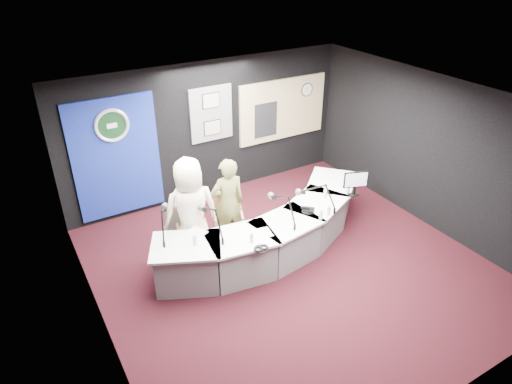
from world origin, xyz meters
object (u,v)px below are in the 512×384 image
armchair_left (193,233)px  broadcast_desk (271,233)px  armchair_right (229,223)px  person_woman (228,204)px  person_man (191,212)px

armchair_left → broadcast_desk: bearing=-5.3°
broadcast_desk → armchair_left: bearing=158.5°
armchair_right → person_woman: person_woman is taller
armchair_left → person_man: person_man is taller
person_man → armchair_right: bearing=-168.3°
armchair_right → armchair_left: bearing=-153.0°
armchair_left → person_man: size_ratio=0.55×
broadcast_desk → person_man: (-1.23, 0.49, 0.55)m
person_man → person_woman: size_ratio=1.11×
armchair_right → broadcast_desk: bearing=-24.0°
armchair_right → person_woman: size_ratio=0.54×
armchair_right → person_woman: 0.39m
broadcast_desk → armchair_right: 0.77m
broadcast_desk → person_man: 1.44m
person_woman → armchair_left: bearing=9.2°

